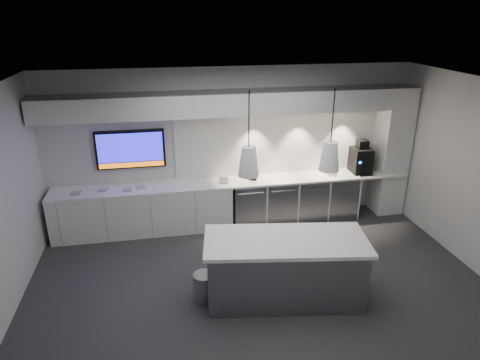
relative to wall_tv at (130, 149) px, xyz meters
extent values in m
plane|color=#323134|center=(1.90, -2.45, -1.56)|extent=(7.00, 7.00, 0.00)
plane|color=black|center=(1.90, -2.45, 1.44)|extent=(7.00, 7.00, 0.00)
plane|color=silver|center=(1.90, 0.05, -0.06)|extent=(7.00, 0.00, 7.00)
plane|color=silver|center=(1.90, -4.95, -0.06)|extent=(7.00, 0.00, 7.00)
cube|color=white|center=(1.90, -0.27, -0.68)|extent=(6.80, 0.65, 0.04)
cube|color=white|center=(0.15, -0.27, -1.13)|extent=(3.30, 0.63, 0.86)
cube|color=gray|center=(2.15, -0.27, -1.13)|extent=(0.60, 0.61, 0.85)
cube|color=gray|center=(2.78, -0.27, -1.13)|extent=(0.60, 0.61, 0.85)
cube|color=gray|center=(3.41, -0.27, -1.13)|extent=(0.60, 0.61, 0.85)
cube|color=gray|center=(4.04, -0.27, -1.13)|extent=(0.60, 0.61, 0.85)
cube|color=white|center=(3.10, 0.03, -0.01)|extent=(4.60, 0.03, 1.30)
cube|color=white|center=(1.90, -0.25, 0.84)|extent=(6.90, 0.60, 0.40)
cube|color=white|center=(5.10, -0.25, -0.26)|extent=(0.55, 0.55, 2.60)
cube|color=black|center=(0.00, 0.00, 0.00)|extent=(1.25, 0.06, 0.72)
cube|color=#1914C2|center=(0.00, -0.03, 0.04)|extent=(1.17, 0.00, 0.54)
cube|color=orange|center=(0.00, -0.03, -0.29)|extent=(1.17, 0.00, 0.09)
cube|color=gray|center=(2.18, -2.73, -1.10)|extent=(2.27, 1.18, 0.91)
cube|color=white|center=(2.18, -2.73, -0.62)|extent=(2.40, 1.30, 0.05)
cylinder|color=gray|center=(1.03, -2.58, -1.34)|extent=(0.32, 0.32, 0.44)
cube|color=black|center=(4.45, -0.24, -0.41)|extent=(0.36, 0.41, 0.50)
cube|color=black|center=(4.45, -0.24, -0.08)|extent=(0.20, 0.20, 0.16)
cube|color=gray|center=(4.45, -0.47, -0.64)|extent=(0.27, 0.20, 0.03)
cube|color=black|center=(2.24, -0.31, -0.57)|extent=(0.14, 0.05, 0.18)
cube|color=white|center=(1.67, -0.36, -0.59)|extent=(0.18, 0.08, 0.14)
cube|color=#A9A9A9|center=(-0.98, -0.35, -0.65)|extent=(0.18, 0.18, 0.02)
cube|color=#A9A9A9|center=(-0.51, -0.28, -0.65)|extent=(0.20, 0.20, 0.02)
cube|color=#A9A9A9|center=(-0.10, -0.35, -0.65)|extent=(0.17, 0.17, 0.02)
cube|color=#A9A9A9|center=(0.14, -0.29, -0.65)|extent=(0.20, 0.20, 0.02)
cone|color=white|center=(1.64, -2.73, 0.59)|extent=(0.27, 0.27, 0.39)
cylinder|color=black|center=(1.64, -2.73, 1.13)|extent=(0.02, 0.02, 0.70)
cone|color=white|center=(2.73, -2.73, 0.59)|extent=(0.27, 0.27, 0.39)
cylinder|color=black|center=(2.73, -2.73, 1.13)|extent=(0.02, 0.02, 0.70)
camera|label=1|loc=(0.59, -7.73, 2.36)|focal=32.00mm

